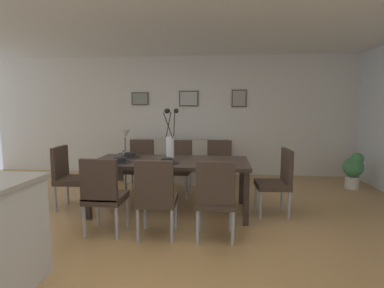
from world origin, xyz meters
TOP-DOWN VIEW (x-y plane):
  - ground_plane at (0.00, 0.00)m, footprint 9.00×9.00m
  - back_wall_panel at (0.00, 3.25)m, footprint 9.00×0.10m
  - ceiling_panel at (0.00, 0.40)m, footprint 9.00×7.20m
  - dining_table at (0.02, 0.75)m, footprint 2.20×0.98m
  - dining_chair_near_left at (-0.62, -0.13)m, footprint 0.44×0.44m
  - dining_chair_near_right at (-0.66, 1.63)m, footprint 0.44×0.44m
  - dining_chair_far_left at (0.01, -0.16)m, footprint 0.46×0.46m
  - dining_chair_far_right at (0.01, 1.64)m, footprint 0.47×0.47m
  - dining_chair_mid_left at (0.68, -0.15)m, footprint 0.45×0.45m
  - dining_chair_mid_right at (0.71, 1.68)m, footprint 0.45×0.45m
  - dining_chair_head_west at (-1.51, 0.73)m, footprint 0.46×0.46m
  - dining_chair_head_east at (1.52, 0.75)m, footprint 0.46×0.46m
  - centerpiece_vase at (0.02, 0.75)m, footprint 0.21×0.23m
  - placemat_near_left at (-0.64, 0.53)m, footprint 0.32×0.32m
  - bowl_near_left at (-0.64, 0.53)m, footprint 0.17×0.17m
  - placemat_near_right at (-0.64, 0.97)m, footprint 0.32×0.32m
  - bowl_near_right at (-0.64, 0.97)m, footprint 0.17×0.17m
  - placemat_far_left at (0.02, 0.53)m, footprint 0.32×0.32m
  - bowl_far_left at (0.02, 0.53)m, footprint 0.17×0.17m
  - sofa at (-0.13, 2.67)m, footprint 2.07×0.84m
  - side_table at (-1.24, 2.57)m, footprint 0.36×0.36m
  - table_lamp at (-1.24, 2.57)m, footprint 0.22×0.22m
  - framed_picture_left at (-1.08, 3.18)m, footprint 0.38×0.03m
  - framed_picture_center at (0.02, 3.18)m, footprint 0.42×0.03m
  - framed_picture_right at (1.11, 3.18)m, footprint 0.32×0.03m
  - potted_plant at (3.16, 2.25)m, footprint 0.36×0.36m

SIDE VIEW (x-z plane):
  - ground_plane at x=0.00m, z-range 0.00..0.00m
  - side_table at x=-1.24m, z-range 0.00..0.52m
  - sofa at x=-0.13m, z-range -0.12..0.68m
  - potted_plant at x=3.16m, z-range 0.04..0.71m
  - dining_chair_near_left at x=-0.62m, z-range 0.05..0.97m
  - dining_chair_near_right at x=-0.66m, z-range 0.05..0.97m
  - dining_chair_far_left at x=0.01m, z-range 0.05..0.97m
  - dining_chair_far_right at x=0.01m, z-range 0.05..0.97m
  - dining_chair_mid_left at x=0.68m, z-range 0.05..0.97m
  - dining_chair_mid_right at x=0.71m, z-range 0.05..0.97m
  - dining_chair_head_west at x=-1.51m, z-range 0.05..0.97m
  - dining_chair_head_east at x=1.52m, z-range 0.05..0.97m
  - dining_table at x=0.02m, z-range 0.30..1.04m
  - placemat_near_left at x=-0.64m, z-range 0.74..0.75m
  - placemat_near_right at x=-0.64m, z-range 0.74..0.75m
  - placemat_far_left at x=0.02m, z-range 0.74..0.75m
  - bowl_near_left at x=-0.64m, z-range 0.75..0.81m
  - bowl_near_right at x=-0.64m, z-range 0.75..0.81m
  - bowl_far_left at x=0.02m, z-range 0.75..0.81m
  - table_lamp at x=-1.24m, z-range 0.64..1.15m
  - centerpiece_vase at x=0.02m, z-range 0.66..1.39m
  - back_wall_panel at x=0.00m, z-range 0.00..2.60m
  - framed_picture_right at x=1.11m, z-range 1.49..1.87m
  - framed_picture_left at x=-1.08m, z-range 1.54..1.82m
  - framed_picture_center at x=0.02m, z-range 1.51..1.85m
  - ceiling_panel at x=0.00m, z-range 2.60..2.68m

